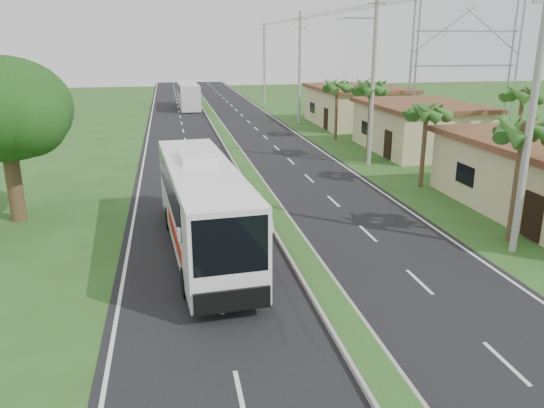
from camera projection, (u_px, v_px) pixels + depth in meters
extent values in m
plane|color=#2A4E1C|center=(323.00, 291.00, 17.89)|extent=(180.00, 180.00, 0.00)
cube|color=black|center=(242.00, 163.00, 36.66)|extent=(14.00, 160.00, 0.02)
cube|color=gray|center=(242.00, 162.00, 36.64)|extent=(1.20, 160.00, 0.17)
cube|color=#2A4E1C|center=(242.00, 161.00, 36.61)|extent=(0.95, 160.00, 0.02)
cube|color=silver|center=(142.00, 168.00, 35.44)|extent=(0.12, 160.00, 0.01)
cube|color=silver|center=(334.00, 160.00, 37.89)|extent=(0.12, 160.00, 0.01)
cube|color=#BFB581|center=(419.00, 129.00, 40.62)|extent=(7.00, 10.00, 3.35)
cube|color=brown|center=(421.00, 105.00, 40.08)|extent=(7.60, 10.60, 0.32)
cube|color=#BFB581|center=(356.00, 107.00, 53.74)|extent=(8.00, 11.00, 3.50)
cube|color=brown|center=(357.00, 88.00, 53.18)|extent=(8.60, 11.60, 0.32)
cylinder|color=#473321|center=(516.00, 184.00, 21.63)|extent=(0.26, 0.26, 5.00)
cylinder|color=#473321|center=(424.00, 147.00, 30.21)|extent=(0.26, 0.26, 4.60)
cylinder|color=#473321|center=(369.00, 123.00, 36.55)|extent=(0.26, 0.26, 5.40)
cylinder|color=#473321|center=(336.00, 111.00, 45.18)|extent=(0.26, 0.26, 4.80)
cylinder|color=#473321|center=(518.00, 130.00, 34.42)|extent=(0.26, 0.26, 5.20)
cylinder|color=#473321|center=(14.00, 179.00, 24.50)|extent=(0.70, 0.70, 4.00)
ellipsoid|color=#173D10|center=(3.00, 109.00, 23.56)|extent=(6.00, 6.00, 4.68)
sphere|color=#173D10|center=(28.00, 118.00, 22.93)|extent=(3.40, 3.40, 3.40)
cylinder|color=gray|center=(532.00, 114.00, 19.72)|extent=(0.28, 0.28, 11.00)
cylinder|color=gray|center=(373.00, 75.00, 34.59)|extent=(0.28, 0.28, 12.00)
cube|color=gray|center=(377.00, 3.00, 33.30)|extent=(1.20, 0.10, 0.10)
cube|color=gray|center=(358.00, 18.00, 33.35)|extent=(2.40, 0.10, 0.10)
cylinder|color=gray|center=(300.00, 69.00, 53.51)|extent=(0.28, 0.28, 11.00)
cube|color=gray|center=(300.00, 19.00, 52.14)|extent=(1.60, 0.12, 0.12)
cube|color=gray|center=(300.00, 28.00, 52.37)|extent=(1.20, 0.10, 0.10)
cylinder|color=gray|center=(264.00, 64.00, 72.36)|extent=(0.28, 0.28, 10.50)
cube|color=gray|center=(264.00, 29.00, 71.05)|extent=(1.60, 0.12, 0.12)
cube|color=gray|center=(264.00, 36.00, 71.29)|extent=(1.20, 0.10, 0.10)
cylinder|color=gray|center=(416.00, 66.00, 46.94)|extent=(0.18, 0.18, 12.00)
cylinder|color=gray|center=(517.00, 65.00, 48.77)|extent=(0.18, 0.18, 12.00)
cylinder|color=gray|center=(411.00, 66.00, 47.88)|extent=(0.18, 0.18, 12.00)
cylinder|color=gray|center=(510.00, 65.00, 49.71)|extent=(0.18, 0.18, 12.00)
cube|color=gray|center=(464.00, 66.00, 48.33)|extent=(10.00, 0.14, 0.14)
cube|color=gray|center=(468.00, 31.00, 47.45)|extent=(10.00, 0.14, 0.14)
cube|color=white|center=(203.00, 205.00, 20.66)|extent=(3.28, 11.90, 3.08)
cube|color=black|center=(200.00, 184.00, 21.00)|extent=(3.17, 9.56, 1.23)
cube|color=black|center=(230.00, 246.00, 15.14)|extent=(2.21, 0.30, 1.73)
cube|color=#AE1E0E|center=(208.00, 229.00, 19.75)|extent=(2.86, 5.26, 0.54)
cube|color=#FFA915|center=(202.00, 223.00, 21.18)|extent=(2.70, 3.11, 0.24)
cube|color=white|center=(197.00, 156.00, 21.25)|extent=(1.54, 2.44, 0.27)
cylinder|color=black|center=(187.00, 282.00, 17.38)|extent=(0.39, 1.04, 1.02)
cylinder|color=black|center=(252.00, 275.00, 17.93)|extent=(0.39, 1.04, 1.02)
cylinder|color=black|center=(169.00, 218.00, 23.70)|extent=(0.39, 1.04, 1.02)
cylinder|color=black|center=(218.00, 214.00, 24.26)|extent=(0.39, 1.04, 1.02)
cube|color=silver|center=(188.00, 95.00, 66.89)|extent=(2.54, 10.78, 2.99)
cube|color=black|center=(188.00, 88.00, 67.06)|extent=(2.53, 7.98, 1.02)
cube|color=orange|center=(189.00, 101.00, 66.18)|extent=(2.48, 5.18, 0.33)
cylinder|color=black|center=(182.00, 109.00, 62.88)|extent=(0.30, 0.90, 0.90)
cylinder|color=black|center=(200.00, 109.00, 63.30)|extent=(0.30, 0.90, 0.90)
cylinder|color=black|center=(179.00, 102.00, 70.74)|extent=(0.30, 0.90, 0.90)
cylinder|color=black|center=(195.00, 101.00, 71.15)|extent=(0.30, 0.90, 0.90)
imported|color=black|center=(242.00, 229.00, 22.50)|extent=(1.55, 0.45, 0.93)
imported|color=maroon|center=(242.00, 208.00, 22.23)|extent=(0.61, 0.40, 1.65)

